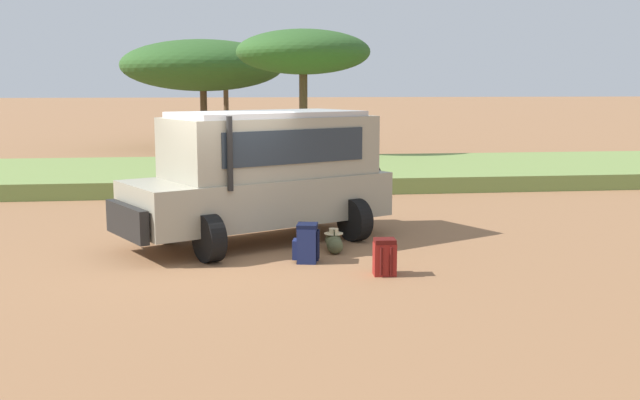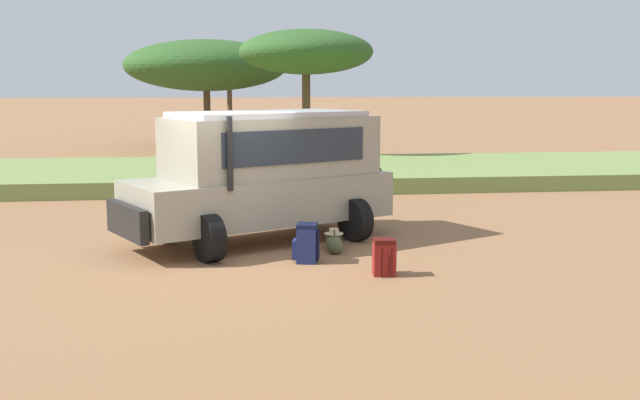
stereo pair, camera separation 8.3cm
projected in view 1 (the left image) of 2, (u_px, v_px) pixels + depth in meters
The scene contains 9 objects.
ground_plane at pixel (227, 256), 12.95m from camera, with size 320.00×320.00×0.00m, color #936642.
grass_bank at pixel (225, 174), 22.94m from camera, with size 120.00×7.00×0.44m.
safari_vehicle at pixel (264, 173), 14.00m from camera, with size 5.34×3.95×2.44m.
backpack_beside_front_wheel at pixel (306, 243), 12.44m from camera, with size 0.48×0.45×0.65m.
backpack_cluster_center at pixel (384, 257), 11.60m from camera, with size 0.36×0.40×0.58m.
duffel_bag_low_black_case at pixel (334, 242), 13.31m from camera, with size 0.34×0.81×0.39m.
acacia_tree_far_left at pixel (203, 66), 34.40m from camera, with size 7.50×6.68×4.97m.
acacia_tree_left_mid at pixel (225, 64), 41.52m from camera, with size 5.02×5.34×4.66m.
acacia_tree_centre_back at pixel (303, 52), 28.01m from camera, with size 5.03×5.32×4.97m.
Camera 1 is at (-0.05, -12.75, 2.94)m, focal length 42.00 mm.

